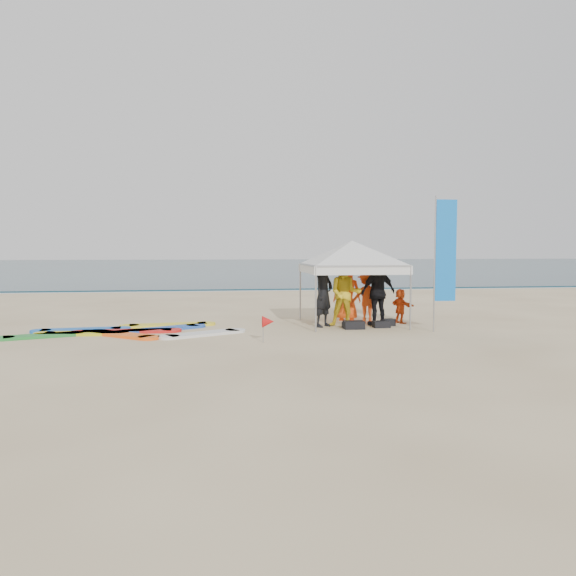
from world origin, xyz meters
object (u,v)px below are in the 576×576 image
(person_orange_b, at_px, (347,292))
(person_seated, at_px, (400,306))
(canopy_tent, at_px, (352,241))
(surfboard_spread, at_px, (126,331))
(marker_pennant, at_px, (268,322))
(person_black_a, at_px, (324,294))
(person_orange_a, at_px, (367,297))
(person_black_b, at_px, (378,292))
(person_yellow, at_px, (345,294))
(feather_flag, at_px, (445,252))

(person_orange_b, bearing_deg, person_seated, 164.09)
(canopy_tent, height_order, surfboard_spread, canopy_tent)
(canopy_tent, xyz_separation_m, marker_pennant, (-2.76, -2.84, -1.96))
(person_black_a, bearing_deg, person_orange_a, -20.47)
(person_black_b, bearing_deg, person_yellow, -15.08)
(person_orange_b, bearing_deg, person_orange_a, 135.84)
(canopy_tent, relative_size, surfboard_spread, 0.63)
(person_orange_a, relative_size, surfboard_spread, 0.27)
(canopy_tent, bearing_deg, person_seated, 3.21)
(person_orange_a, distance_m, person_seated, 1.05)
(person_black_b, distance_m, person_seated, 1.03)
(person_yellow, distance_m, canopy_tent, 1.58)
(person_orange_a, height_order, person_seated, person_orange_a)
(person_yellow, height_order, surfboard_spread, person_yellow)
(person_black_a, xyz_separation_m, canopy_tent, (0.92, 0.38, 1.50))
(person_orange_a, height_order, surfboard_spread, person_orange_a)
(person_orange_b, bearing_deg, person_black_a, 66.98)
(person_black_b, bearing_deg, person_seated, -172.44)
(person_orange_b, height_order, canopy_tent, canopy_tent)
(marker_pennant, bearing_deg, person_black_a, 53.16)
(person_orange_b, xyz_separation_m, surfboard_spread, (-6.43, -1.70, -0.84))
(person_orange_a, bearing_deg, marker_pennant, 44.53)
(surfboard_spread, bearing_deg, marker_pennant, -29.94)
(person_yellow, height_order, person_orange_a, person_yellow)
(person_seated, bearing_deg, person_orange_a, 64.12)
(person_orange_a, height_order, person_orange_b, person_orange_b)
(surfboard_spread, bearing_deg, person_orange_a, 8.14)
(canopy_tent, bearing_deg, person_black_a, -157.70)
(feather_flag, xyz_separation_m, marker_pennant, (-4.85, -1.09, -1.65))
(person_orange_a, bearing_deg, surfboard_spread, 9.80)
(person_black_b, height_order, surfboard_spread, person_black_b)
(surfboard_spread, bearing_deg, person_black_b, 3.62)
(person_black_b, relative_size, marker_pennant, 3.04)
(canopy_tent, xyz_separation_m, feather_flag, (2.09, -1.74, -0.31))
(person_black_a, bearing_deg, person_seated, -31.97)
(person_black_b, height_order, person_seated, person_black_b)
(person_orange_a, height_order, marker_pennant, person_orange_a)
(person_orange_b, height_order, marker_pennant, person_orange_b)
(person_orange_b, relative_size, person_seated, 1.70)
(person_black_a, bearing_deg, marker_pennant, -169.52)
(person_black_b, distance_m, person_orange_b, 1.40)
(person_yellow, distance_m, feather_flag, 2.99)
(person_yellow, bearing_deg, person_orange_b, 86.38)
(person_black_b, distance_m, marker_pennant, 4.30)
(person_seated, distance_m, feather_flag, 2.51)
(person_yellow, distance_m, person_black_b, 0.99)
(person_black_b, height_order, marker_pennant, person_black_b)
(person_black_a, height_order, person_orange_a, person_black_a)
(person_yellow, bearing_deg, marker_pennant, -123.04)
(marker_pennant, height_order, surfboard_spread, marker_pennant)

